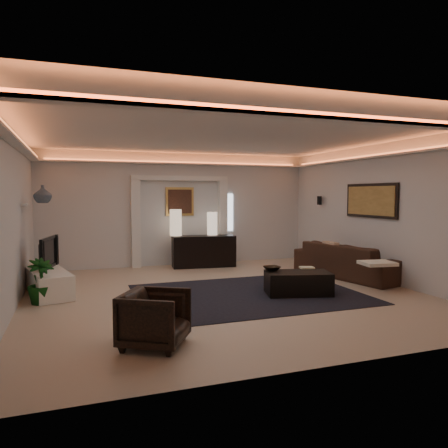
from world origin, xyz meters
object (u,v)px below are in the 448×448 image
object	(u,v)px
coffee_table	(298,284)
armchair	(155,319)
sofa	(349,260)
console	(204,251)

from	to	relation	value
coffee_table	armchair	size ratio (longest dim) A/B	1.55
sofa	coffee_table	distance (m)	2.21
sofa	armchair	world-z (taller)	sofa
console	coffee_table	xyz separation A→B (m)	(0.77, -3.44, -0.20)
sofa	coffee_table	size ratio (longest dim) A/B	2.20
console	sofa	distance (m)	3.54
console	coffee_table	bearing A→B (deg)	-71.03
console	armchair	world-z (taller)	console
armchair	console	bearing A→B (deg)	7.88
sofa	console	bearing A→B (deg)	36.89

